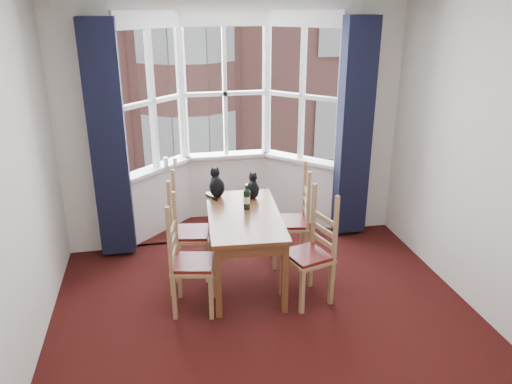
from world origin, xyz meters
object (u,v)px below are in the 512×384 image
object	(u,v)px
chair_right_near	(315,255)
chair_right_far	(297,223)
wine_bottle	(247,198)
candle_tall	(166,162)
cat_left	(217,185)
cat_right	(252,188)
chair_left_near	(184,265)
chair_left_far	(183,234)
dining_table	(244,223)
candle_short	(175,162)

from	to	relation	value
chair_right_near	chair_right_far	distance (m)	0.75
chair_right_far	wine_bottle	size ratio (longest dim) A/B	3.36
candle_tall	cat_left	bearing A→B (deg)	-58.91
cat_left	wine_bottle	distance (m)	0.50
chair_right_near	cat_right	xyz separation A→B (m)	(-0.45, 0.88, 0.41)
chair_left_near	chair_right_near	distance (m)	1.27
chair_left_far	chair_left_near	bearing A→B (deg)	-92.43
cat_left	candle_tall	size ratio (longest dim) A/B	2.87
dining_table	wine_bottle	xyz separation A→B (m)	(0.05, 0.12, 0.22)
chair_right_far	cat_right	world-z (taller)	cat_right
chair_left_near	chair_right_near	size ratio (longest dim) A/B	1.00
chair_left_near	cat_right	size ratio (longest dim) A/B	3.21
cat_right	candle_tall	xyz separation A→B (m)	(-0.90, 0.99, 0.05)
chair_left_near	cat_left	world-z (taller)	cat_left
cat_right	chair_right_near	bearing A→B (deg)	-62.93
chair_right_far	cat_left	world-z (taller)	cat_left
chair_right_far	candle_tall	bearing A→B (deg)	140.86
candle_short	candle_tall	bearing A→B (deg)	-164.96
chair_right_far	candle_short	world-z (taller)	candle_short
chair_right_near	cat_left	xyz separation A→B (m)	(-0.83, 1.01, 0.42)
candle_tall	cat_right	bearing A→B (deg)	-47.83
cat_left	candle_short	xyz separation A→B (m)	(-0.41, 0.90, 0.02)
chair_left_far	candle_tall	bearing A→B (deg)	95.37
cat_left	wine_bottle	bearing A→B (deg)	-59.09
chair_left_far	candle_tall	xyz separation A→B (m)	(-0.11, 1.15, 0.46)
chair_right_near	candle_tall	xyz separation A→B (m)	(-1.35, 1.87, 0.46)
chair_right_far	cat_left	distance (m)	0.99
chair_left_near	cat_left	distance (m)	1.13
chair_left_near	candle_tall	xyz separation A→B (m)	(-0.08, 1.81, 0.46)
chair_left_far	wine_bottle	distance (m)	0.80
dining_table	cat_right	world-z (taller)	cat_right
chair_right_near	chair_right_far	xyz separation A→B (m)	(0.03, 0.75, 0.00)
chair_right_far	dining_table	bearing A→B (deg)	-156.07
cat_left	chair_left_far	bearing A→B (deg)	-145.36
cat_left	candle_tall	world-z (taller)	cat_left
chair_right_far	wine_bottle	bearing A→B (deg)	-164.38
chair_right_near	chair_left_far	bearing A→B (deg)	149.83
cat_left	wine_bottle	size ratio (longest dim) A/B	1.20
dining_table	chair_right_near	distance (m)	0.80
chair_right_near	candle_tall	distance (m)	2.35
chair_left_near	chair_left_far	size ratio (longest dim) A/B	1.00
dining_table	chair_left_far	world-z (taller)	chair_left_far
chair_left_far	cat_right	world-z (taller)	cat_right
chair_right_near	chair_right_far	bearing A→B (deg)	87.42
chair_left_near	chair_left_far	distance (m)	0.66
chair_left_far	cat_right	size ratio (longest dim) A/B	3.21
chair_left_near	wine_bottle	distance (m)	0.97
chair_left_near	wine_bottle	world-z (taller)	wine_bottle
dining_table	chair_right_far	world-z (taller)	chair_right_far
cat_left	cat_right	distance (m)	0.40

